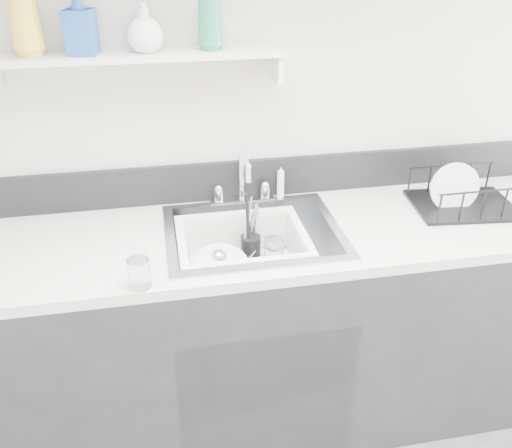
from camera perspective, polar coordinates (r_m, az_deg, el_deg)
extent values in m
cube|color=silver|center=(2.11, -1.82, 12.20)|extent=(3.50, 0.02, 2.60)
cube|color=#242427|center=(2.26, -0.24, -11.46)|extent=(3.20, 0.62, 0.88)
cube|color=silver|center=(2.00, -0.27, -1.33)|extent=(3.20, 0.62, 0.04)
cube|color=black|center=(2.21, -1.70, 4.72)|extent=(3.20, 0.02, 0.16)
cube|color=silver|center=(2.21, -1.49, 2.56)|extent=(0.26, 0.06, 0.02)
cylinder|color=silver|center=(2.18, -3.96, 2.99)|extent=(0.04, 0.04, 0.05)
cylinder|color=silver|center=(2.21, 0.94, 3.40)|extent=(0.04, 0.04, 0.05)
cylinder|color=silver|center=(2.16, -1.52, 4.99)|extent=(0.02, 0.02, 0.20)
cylinder|color=silver|center=(2.05, -1.21, 6.84)|extent=(0.02, 0.15, 0.02)
cylinder|color=white|center=(2.21, 2.60, 4.35)|extent=(0.03, 0.03, 0.14)
cube|color=silver|center=(1.97, -12.16, 16.97)|extent=(1.00, 0.16, 0.02)
cube|color=silver|center=(2.03, 2.21, 16.17)|extent=(0.02, 0.14, 0.10)
cylinder|color=white|center=(2.01, -3.20, -5.35)|extent=(0.22, 0.22, 0.01)
cylinder|color=white|center=(2.01, -3.09, -4.95)|extent=(0.21, 0.21, 0.01)
cylinder|color=white|center=(1.99, -3.52, -4.32)|extent=(0.24, 0.23, 0.09)
cylinder|color=black|center=(2.09, -0.56, -2.49)|extent=(0.08, 0.08, 0.10)
cylinder|color=silver|center=(2.06, -0.95, -0.32)|extent=(0.01, 0.05, 0.19)
cylinder|color=silver|center=(2.05, -0.15, -0.73)|extent=(0.02, 0.04, 0.17)
cylinder|color=black|center=(2.04, -0.88, 0.09)|extent=(0.01, 0.06, 0.21)
cylinder|color=white|center=(2.06, 1.88, -2.92)|extent=(0.10, 0.10, 0.11)
cylinder|color=white|center=(1.71, -12.20, -5.12)|extent=(0.08, 0.08, 0.10)
imported|color=white|center=(2.02, 2.93, -4.96)|extent=(0.14, 0.14, 0.03)
imported|color=yellow|center=(1.98, -23.30, 19.73)|extent=(0.11, 0.11, 0.27)
imported|color=#1F50A9|center=(1.95, -18.08, 19.65)|extent=(0.11, 0.11, 0.21)
imported|color=white|center=(1.94, -11.64, 19.58)|extent=(0.16, 0.16, 0.16)
imported|color=#21845D|center=(1.95, -4.92, 21.13)|extent=(0.12, 0.12, 0.23)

